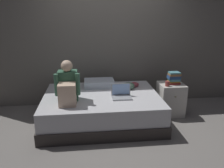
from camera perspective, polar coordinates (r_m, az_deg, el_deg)
The scene contains 10 objects.
ground_plane at distance 3.80m, azimuth 0.76°, elevation -11.15°, with size 8.00×8.00×0.00m, color gray.
wall_back at distance 4.55m, azimuth -1.06°, elevation 11.61°, with size 5.60×0.10×2.70m, color slate.
bed at distance 3.95m, azimuth -2.66°, elevation -6.10°, with size 2.00×1.50×0.49m.
nightstand at distance 4.32m, azimuth 14.69°, elevation -3.71°, with size 0.44×0.46×0.60m.
person_sitting at distance 3.53m, azimuth -11.24°, elevation -0.66°, with size 0.39×0.44×0.66m.
laptop at distance 3.71m, azimuth 2.41°, elevation -2.60°, with size 0.32×0.23×0.22m.
pillow at distance 4.25m, azimuth -3.30°, elevation 0.21°, with size 0.56×0.36×0.13m, color silver.
book_stack at distance 4.20m, azimuth 15.54°, elevation 1.54°, with size 0.23×0.18×0.22m.
mug at distance 4.06m, azimuth 13.94°, elevation 0.09°, with size 0.08×0.08×0.09m, color #933833.
clothes_pile at distance 4.16m, azimuth 4.66°, elevation -0.35°, with size 0.33×0.28×0.12m.
Camera 1 is at (-0.42, -3.30, 1.84)m, focal length 35.84 mm.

